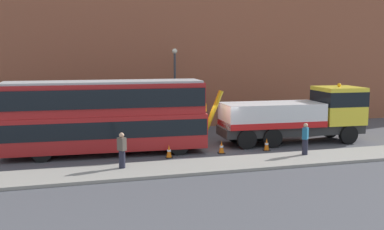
% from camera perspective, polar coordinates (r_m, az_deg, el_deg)
% --- Properties ---
extents(ground_plane, '(120.00, 120.00, 0.00)m').
position_cam_1_polar(ground_plane, '(27.60, 2.50, -4.05)').
color(ground_plane, '#4C4C51').
extents(near_kerb, '(60.00, 2.80, 0.15)m').
position_cam_1_polar(near_kerb, '(23.75, 5.84, -5.86)').
color(near_kerb, gray).
rests_on(near_kerb, ground_plane).
extents(building_facade, '(60.00, 1.50, 16.00)m').
position_cam_1_polar(building_facade, '(34.95, -1.93, 11.75)').
color(building_facade, '#935138').
rests_on(building_facade, ground_plane).
extents(recovery_tow_truck, '(10.21, 3.15, 3.67)m').
position_cam_1_polar(recovery_tow_truck, '(29.71, 12.84, 0.05)').
color(recovery_tow_truck, '#2D2D2D').
rests_on(recovery_tow_truck, ground_plane).
extents(double_decker_bus, '(11.15, 3.18, 4.06)m').
position_cam_1_polar(double_decker_bus, '(26.00, -10.55, 0.08)').
color(double_decker_bus, '#AD1E1E').
rests_on(double_decker_bus, ground_plane).
extents(pedestrian_onlooker, '(0.44, 0.48, 1.71)m').
position_cam_1_polar(pedestrian_onlooker, '(22.46, -8.53, -4.33)').
color(pedestrian_onlooker, '#232333').
rests_on(pedestrian_onlooker, near_kerb).
extents(pedestrian_bystander, '(0.46, 0.47, 1.71)m').
position_cam_1_polar(pedestrian_bystander, '(25.77, 13.62, -2.89)').
color(pedestrian_bystander, '#232333').
rests_on(pedestrian_bystander, near_kerb).
extents(traffic_cone_near_bus, '(0.36, 0.36, 0.72)m').
position_cam_1_polar(traffic_cone_near_bus, '(25.08, -2.82, -4.47)').
color(traffic_cone_near_bus, orange).
rests_on(traffic_cone_near_bus, ground_plane).
extents(traffic_cone_midway, '(0.36, 0.36, 0.72)m').
position_cam_1_polar(traffic_cone_midway, '(26.16, 3.61, -3.96)').
color(traffic_cone_midway, orange).
rests_on(traffic_cone_midway, ground_plane).
extents(traffic_cone_near_truck, '(0.36, 0.36, 0.72)m').
position_cam_1_polar(traffic_cone_near_truck, '(27.17, 9.07, -3.60)').
color(traffic_cone_near_truck, orange).
rests_on(traffic_cone_near_truck, ground_plane).
extents(street_lamp, '(0.36, 0.36, 5.83)m').
position_cam_1_polar(street_lamp, '(32.65, -2.10, 3.95)').
color(street_lamp, '#38383D').
rests_on(street_lamp, ground_plane).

